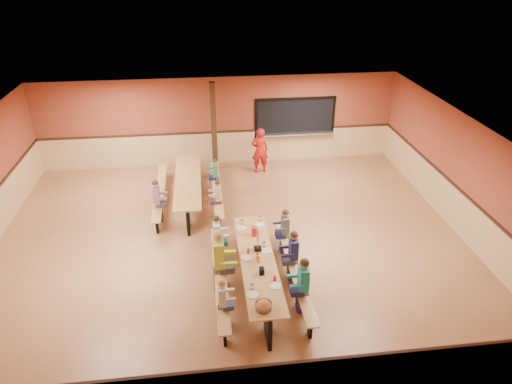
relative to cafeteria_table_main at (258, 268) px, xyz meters
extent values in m
plane|color=brown|center=(-0.46, 1.83, -0.53)|extent=(12.00, 12.00, 0.00)
cube|color=brown|center=(-0.46, 6.83, 0.97)|extent=(12.00, 0.04, 3.00)
cube|color=brown|center=(-0.46, -3.17, 0.97)|extent=(12.00, 0.04, 3.00)
cube|color=brown|center=(5.54, 1.83, 0.97)|extent=(0.04, 10.00, 3.00)
cube|color=white|center=(-0.46, 1.83, 2.47)|extent=(12.00, 10.00, 0.04)
cube|color=black|center=(2.14, 6.80, 1.02)|extent=(2.60, 0.06, 1.20)
cube|color=silver|center=(2.14, 6.71, 0.45)|extent=(2.70, 0.28, 0.06)
cube|color=black|center=(-0.66, 6.23, 0.97)|extent=(0.18, 0.18, 3.00)
cube|color=#B07F45|center=(0.00, 0.00, 0.19)|extent=(0.75, 3.60, 0.04)
cube|color=black|center=(0.00, -1.55, -0.18)|extent=(0.08, 0.60, 0.70)
cube|color=black|center=(0.00, 1.55, -0.18)|extent=(0.08, 0.60, 0.70)
cube|color=#B07F45|center=(-0.83, 0.00, -0.09)|extent=(0.26, 3.60, 0.04)
cube|color=black|center=(-0.83, 0.00, -0.32)|extent=(0.06, 0.18, 0.41)
cube|color=#B07F45|center=(0.82, 0.00, -0.09)|extent=(0.26, 3.60, 0.04)
cube|color=black|center=(0.82, 0.00, -0.32)|extent=(0.06, 0.18, 0.41)
cube|color=#B07F45|center=(-1.54, 4.08, 0.19)|extent=(0.75, 3.60, 0.04)
cube|color=black|center=(-1.54, 2.53, -0.18)|extent=(0.08, 0.60, 0.70)
cube|color=black|center=(-1.54, 5.63, -0.18)|extent=(0.08, 0.60, 0.70)
cube|color=#B07F45|center=(-2.36, 4.08, -0.09)|extent=(0.26, 3.60, 0.04)
cube|color=black|center=(-2.36, 4.08, -0.32)|extent=(0.06, 0.18, 0.41)
cube|color=#B07F45|center=(-0.71, 4.08, -0.09)|extent=(0.26, 3.60, 0.04)
cube|color=black|center=(-0.71, 4.08, -0.32)|extent=(0.06, 0.18, 0.41)
imported|color=#B51714|center=(0.81, 5.87, 0.25)|extent=(0.59, 0.40, 1.55)
cylinder|color=red|center=(0.04, 0.96, 0.32)|extent=(0.16, 0.16, 0.22)
cube|color=black|center=(0.02, -0.47, 0.28)|extent=(0.10, 0.14, 0.13)
cylinder|color=yellow|center=(0.02, -0.07, 0.30)|extent=(0.06, 0.06, 0.17)
cylinder|color=#B2140F|center=(0.00, 0.03, 0.30)|extent=(0.06, 0.06, 0.17)
cube|color=black|center=(0.05, 0.38, 0.24)|extent=(0.16, 0.16, 0.06)
cube|color=#B07F45|center=(0.05, 0.38, 0.52)|extent=(0.02, 0.09, 0.50)
camera|label=1|loc=(-1.00, -7.89, 6.15)|focal=32.00mm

